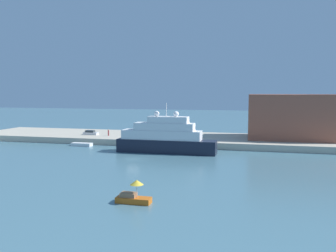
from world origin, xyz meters
name	(u,v)px	position (x,y,z in m)	size (l,w,h in m)	color
ground	(133,159)	(0.00, 0.00, 0.00)	(400.00, 400.00, 0.00)	slate
quay_dock	(166,139)	(0.00, 26.98, 0.80)	(110.00, 21.95, 1.61)	#B7AD99
large_yacht	(165,138)	(4.42, 9.04, 3.30)	(22.47, 4.19, 11.22)	black
small_motorboat	(133,196)	(9.90, -27.28, 0.94)	(4.35, 1.68, 2.93)	#C66019
work_barge	(82,144)	(-18.66, 13.64, 0.39)	(5.27, 1.95, 0.78)	silver
harbor_building	(292,117)	(33.27, 29.28, 7.33)	(21.95, 15.31, 11.44)	#93513D
parked_car	(91,133)	(-21.19, 23.79, 2.15)	(4.16, 1.68, 1.26)	silver
person_figure	(108,133)	(-15.41, 23.03, 2.42)	(0.36, 0.36, 1.75)	maroon
mooring_bollard	(186,140)	(7.52, 17.13, 1.92)	(0.37, 0.37, 0.62)	black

